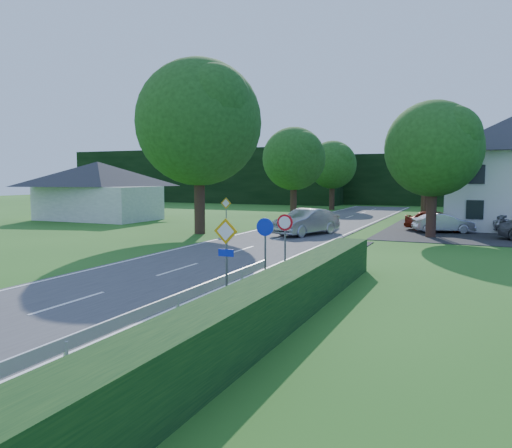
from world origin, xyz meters
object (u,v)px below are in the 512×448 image
at_px(parked_car_red, 436,220).
at_px(parked_car_silver_a, 443,223).
at_px(motorcycle, 320,216).
at_px(streetlight, 428,167).
at_px(parasol, 476,216).
at_px(moving_car, 306,222).

bearing_deg(parked_car_red, parked_car_silver_a, -149.62).
bearing_deg(motorcycle, parked_car_silver_a, -7.61).
relative_size(streetlight, parasol, 3.67).
height_order(streetlight, parked_car_red, streetlight).
bearing_deg(parasol, parked_car_silver_a, -119.92).
bearing_deg(moving_car, parked_car_red, 59.23).
bearing_deg(parked_car_silver_a, motorcycle, 43.14).
height_order(parked_car_red, parasol, parasol).
relative_size(streetlight, motorcycle, 4.26).
height_order(moving_car, parasol, parasol).
bearing_deg(streetlight, parasol, 56.21).
height_order(motorcycle, parked_car_silver_a, parked_car_silver_a).
relative_size(moving_car, motorcycle, 2.73).
bearing_deg(moving_car, streetlight, 49.63).
relative_size(streetlight, parked_car_silver_a, 2.01).
bearing_deg(parked_car_red, moving_car, 133.20).
height_order(parked_car_red, parked_car_silver_a, parked_car_red).
distance_m(streetlight, parked_car_silver_a, 4.03).
xyz_separation_m(moving_car, motorcycle, (-2.04, 10.07, -0.35)).
bearing_deg(moving_car, motorcycle, 121.82).
xyz_separation_m(motorcycle, parasol, (12.25, -1.51, 0.49)).
bearing_deg(parked_car_red, motorcycle, 72.26).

